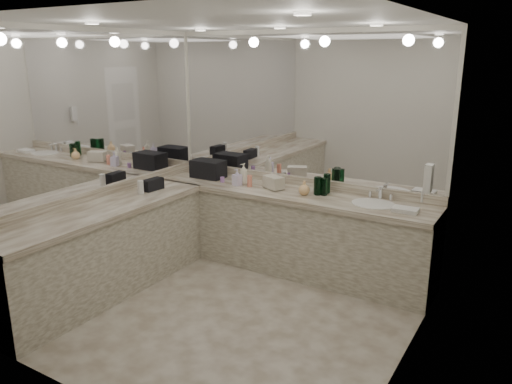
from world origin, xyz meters
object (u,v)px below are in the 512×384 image
Objects in this scene: wall_phone at (429,178)px; soap_bottle_b at (237,177)px; hand_towel at (405,210)px; soap_bottle_c at (304,188)px; cream_cosmetic_case at (274,183)px; soap_bottle_a at (244,174)px; sink at (374,205)px; black_toiletry_bag at (208,168)px.

soap_bottle_b is at bearing 169.29° from wall_phone.
hand_towel is at bearing 0.13° from soap_bottle_b.
cream_cosmetic_case is at bearing 173.70° from soap_bottle_c.
hand_towel is 1.88m from soap_bottle_a.
cream_cosmetic_case is (-1.14, -0.00, 0.07)m from sink.
sink is 1.91× the size of cream_cosmetic_case.
soap_bottle_b is at bearing -179.87° from hand_towel.
soap_bottle_a is (-1.54, 0.00, 0.12)m from sink.
soap_bottle_c is (-0.74, -0.05, 0.08)m from sink.
sink is at bearing 24.18° from cream_cosmetic_case.
hand_towel is 1.08m from soap_bottle_c.
sink is 0.35m from hand_towel.
soap_bottle_b is at bearing -15.42° from black_toiletry_bag.
wall_phone reaches higher than sink.
soap_bottle_b is at bearing -106.89° from soap_bottle_a.
wall_phone reaches higher than hand_towel.
sink is 1.83× the size of wall_phone.
wall_phone is 1.26× the size of soap_bottle_b.
soap_bottle_a reaches higher than hand_towel.
soap_bottle_b reaches higher than hand_towel.
soap_bottle_a is at bearing 166.74° from wall_phone.
black_toiletry_bag reaches higher than sink.
soap_bottle_b is (-1.56, -0.09, 0.10)m from sink.
wall_phone is 1.01× the size of hand_towel.
soap_bottle_a reaches higher than soap_bottle_c.
black_toiletry_bag is (-2.68, 0.55, -0.34)m from wall_phone.
wall_phone is 1.55× the size of soap_bottle_c.
soap_bottle_c reaches higher than cream_cosmetic_case.
soap_bottle_a is at bearing 73.11° from soap_bottle_b.
soap_bottle_b reaches higher than sink.
black_toiletry_bag is at bearing -159.09° from cream_cosmetic_case.
black_toiletry_bag reaches higher than soap_bottle_b.
soap_bottle_c is at bearing -3.59° from soap_bottle_a.
wall_phone reaches higher than cream_cosmetic_case.
soap_bottle_b is (-0.42, -0.09, 0.03)m from cream_cosmetic_case.
sink is 1.84× the size of soap_bottle_a.
wall_phone is 1.04× the size of cream_cosmetic_case.
sink is 0.75m from soap_bottle_c.
soap_bottle_c is at bearing 17.80° from cream_cosmetic_case.
wall_phone is 1.47m from soap_bottle_c.
hand_towel is 1.90m from soap_bottle_b.
soap_bottle_a is 0.10m from soap_bottle_b.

